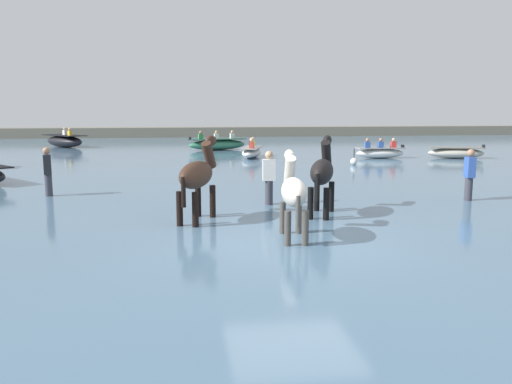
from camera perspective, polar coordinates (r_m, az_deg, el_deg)
ground_plane at (r=9.92m, az=4.08°, el=-6.50°), size 120.00×120.00×0.00m
water_surface at (r=19.60m, az=-2.21°, el=1.65°), size 90.00×90.00×0.26m
horse_lead_black at (r=11.91m, az=7.31°, el=2.02°), size 1.05×1.85×2.05m
horse_trailing_pinto at (r=9.64m, az=4.13°, el=-0.21°), size 0.58×1.73×1.87m
horse_flank_dark_bay at (r=11.22m, az=-6.43°, el=1.69°), size 1.09×1.87×2.08m
boat_near_port at (r=27.61m, az=21.12°, el=4.05°), size 2.84×1.69×0.69m
boat_mid_channel at (r=35.67m, az=-20.32°, el=5.29°), size 3.36×3.61×1.26m
boat_mid_outer at (r=26.18m, az=-0.49°, el=4.43°), size 1.59×2.85×1.00m
boat_far_offshore at (r=26.55m, az=13.49°, el=4.25°), size 2.45×0.93×1.00m
boat_near_starboard at (r=31.18m, az=-4.29°, el=5.27°), size 3.70×2.06×1.15m
person_onlooker_left at (r=15.55m, az=-21.92°, el=1.79°), size 0.27×0.36×1.63m
person_wading_mid at (r=14.84m, az=22.40°, el=1.45°), size 0.25×0.35×1.63m
person_onlooker_right at (r=13.13m, az=1.44°, el=1.22°), size 0.33×0.22×1.63m
channel_buoy at (r=23.05m, az=10.72°, el=3.35°), size 0.31×0.31×0.71m
far_shoreline at (r=46.79m, az=-5.86°, el=6.44°), size 80.00×2.40×1.11m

